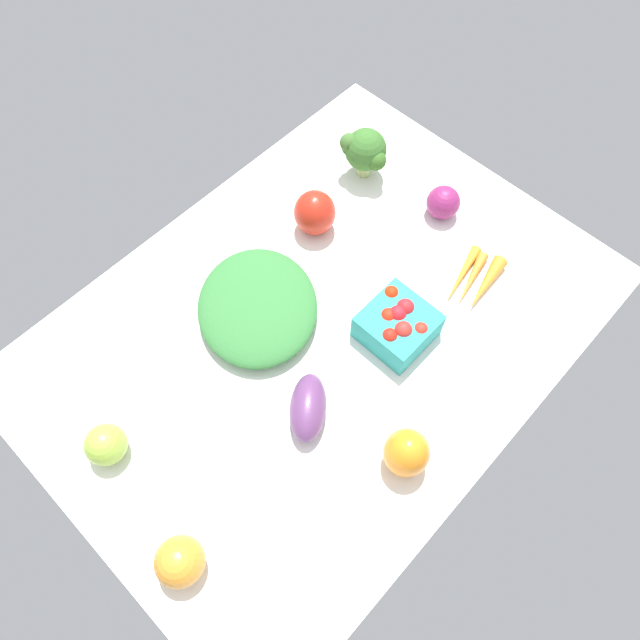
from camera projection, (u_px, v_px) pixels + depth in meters
tablecloth at (320, 328)px, 110.68cm from camera, size 104.00×76.00×2.00cm
bell_pepper_orange at (406, 453)px, 93.74cm from camera, size 10.46×10.46×9.67cm
berry_basket at (398, 325)px, 105.79cm from camera, size 11.76×11.76×7.52cm
red_onion_center at (443, 202)px, 118.95cm from camera, size 6.73×6.73×6.73cm
heirloom_tomato_orange at (180, 562)px, 87.26cm from camera, size 7.54×7.54×7.54cm
eggplant at (308, 407)px, 99.13cm from camera, size 13.12×12.23×6.11cm
broccoli_head at (365, 151)px, 120.83cm from camera, size 8.57×10.08×11.18cm
leafy_greens_clump at (257, 306)px, 108.60cm from camera, size 32.76×33.24×5.34cm
heirloom_tomato_green at (106, 445)px, 95.78cm from camera, size 6.88×6.88×6.88cm
carrot_bunch at (475, 281)px, 112.80cm from camera, size 15.04×9.73×2.93cm
bell_pepper_red at (315, 213)px, 116.03cm from camera, size 11.39×11.39×9.46cm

